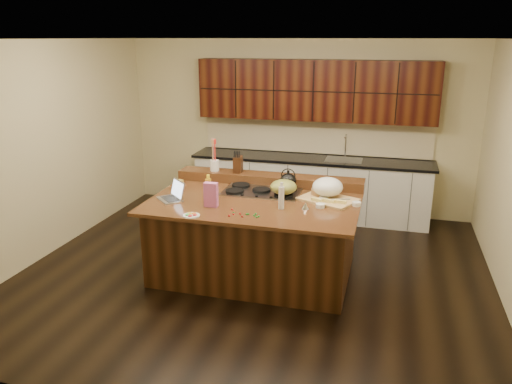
# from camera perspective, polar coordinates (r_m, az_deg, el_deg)

# --- Properties ---
(room) EXTENTS (5.52, 5.02, 2.72)m
(room) POSITION_cam_1_polar(r_m,az_deg,el_deg) (5.64, -0.13, 3.25)
(room) COLOR black
(room) RESTS_ON ground
(island) EXTENTS (2.40, 1.60, 0.92)m
(island) POSITION_cam_1_polar(r_m,az_deg,el_deg) (5.92, -0.13, -5.10)
(island) COLOR black
(island) RESTS_ON ground
(back_ledge) EXTENTS (2.40, 0.30, 0.12)m
(back_ledge) POSITION_cam_1_polar(r_m,az_deg,el_deg) (6.39, 1.54, 1.50)
(back_ledge) COLOR black
(back_ledge) RESTS_ON island
(cooktop) EXTENTS (0.92, 0.52, 0.05)m
(cooktop) POSITION_cam_1_polar(r_m,az_deg,el_deg) (6.03, 0.63, 0.10)
(cooktop) COLOR gray
(cooktop) RESTS_ON island
(back_counter) EXTENTS (3.70, 0.66, 2.40)m
(back_counter) POSITION_cam_1_polar(r_m,az_deg,el_deg) (7.79, 6.40, 4.30)
(back_counter) COLOR silver
(back_counter) RESTS_ON ground
(kettle) EXTENTS (0.23, 0.23, 0.18)m
(kettle) POSITION_cam_1_polar(r_m,az_deg,el_deg) (6.06, 3.69, 1.31)
(kettle) COLOR black
(kettle) RESTS_ON cooktop
(green_bowl) EXTENTS (0.37, 0.37, 0.17)m
(green_bowl) POSITION_cam_1_polar(r_m,az_deg,el_deg) (5.81, 3.17, 0.58)
(green_bowl) COLOR olive
(green_bowl) RESTS_ON cooktop
(laptop) EXTENTS (0.40, 0.39, 0.22)m
(laptop) POSITION_cam_1_polar(r_m,az_deg,el_deg) (5.84, -9.43, -0.28)
(laptop) COLOR #B7B7BC
(laptop) RESTS_ON island
(oil_bottle) EXTENTS (0.07, 0.07, 0.27)m
(oil_bottle) POSITION_cam_1_polar(r_m,az_deg,el_deg) (5.68, -5.46, 0.17)
(oil_bottle) COLOR gold
(oil_bottle) RESTS_ON island
(vinegar_bottle) EXTENTS (0.08, 0.08, 0.25)m
(vinegar_bottle) POSITION_cam_1_polar(r_m,az_deg,el_deg) (5.44, 2.92, -0.67)
(vinegar_bottle) COLOR silver
(vinegar_bottle) RESTS_ON island
(wooden_tray) EXTENTS (0.74, 0.66, 0.25)m
(wooden_tray) POSITION_cam_1_polar(r_m,az_deg,el_deg) (5.83, 8.20, 0.26)
(wooden_tray) COLOR tan
(wooden_tray) RESTS_ON island
(ramekin_a) EXTENTS (0.12, 0.12, 0.04)m
(ramekin_a) POSITION_cam_1_polar(r_m,az_deg,el_deg) (5.54, 7.36, -1.56)
(ramekin_a) COLOR white
(ramekin_a) RESTS_ON island
(ramekin_b) EXTENTS (0.10, 0.10, 0.04)m
(ramekin_b) POSITION_cam_1_polar(r_m,az_deg,el_deg) (5.77, 7.69, -0.80)
(ramekin_b) COLOR white
(ramekin_b) RESTS_ON island
(ramekin_c) EXTENTS (0.12, 0.12, 0.04)m
(ramekin_c) POSITION_cam_1_polar(r_m,az_deg,el_deg) (5.67, 11.42, -1.33)
(ramekin_c) COLOR white
(ramekin_c) RESTS_ON island
(strainer_bowl) EXTENTS (0.29, 0.29, 0.09)m
(strainer_bowl) POSITION_cam_1_polar(r_m,az_deg,el_deg) (5.92, 7.45, -0.09)
(strainer_bowl) COLOR #996B3F
(strainer_bowl) RESTS_ON island
(kitchen_timer) EXTENTS (0.09, 0.09, 0.07)m
(kitchen_timer) POSITION_cam_1_polar(r_m,az_deg,el_deg) (5.48, 5.64, -1.57)
(kitchen_timer) COLOR silver
(kitchen_timer) RESTS_ON island
(pink_bag) EXTENTS (0.15, 0.08, 0.27)m
(pink_bag) POSITION_cam_1_polar(r_m,az_deg,el_deg) (5.52, -5.17, -0.31)
(pink_bag) COLOR #BE5999
(pink_bag) RESTS_ON island
(candy_plate) EXTENTS (0.19, 0.19, 0.01)m
(candy_plate) POSITION_cam_1_polar(r_m,az_deg,el_deg) (5.29, -7.40, -2.68)
(candy_plate) COLOR white
(candy_plate) RESTS_ON island
(package_box) EXTENTS (0.10, 0.08, 0.13)m
(package_box) POSITION_cam_1_polar(r_m,az_deg,el_deg) (6.19, -8.78, 0.80)
(package_box) COLOR gold
(package_box) RESTS_ON island
(utensil_crock) EXTENTS (0.14, 0.14, 0.14)m
(utensil_crock) POSITION_cam_1_polar(r_m,az_deg,el_deg) (6.57, -4.75, 3.05)
(utensil_crock) COLOR white
(utensil_crock) RESTS_ON back_ledge
(knife_block) EXTENTS (0.12, 0.18, 0.21)m
(knife_block) POSITION_cam_1_polar(r_m,az_deg,el_deg) (6.46, -2.07, 3.16)
(knife_block) COLOR black
(knife_block) RESTS_ON back_ledge
(gumdrop_0) EXTENTS (0.02, 0.02, 0.02)m
(gumdrop_0) POSITION_cam_1_polar(r_m,az_deg,el_deg) (5.43, -2.75, -1.98)
(gumdrop_0) COLOR red
(gumdrop_0) RESTS_ON island
(gumdrop_1) EXTENTS (0.02, 0.02, 0.02)m
(gumdrop_1) POSITION_cam_1_polar(r_m,az_deg,el_deg) (5.21, 0.31, -2.80)
(gumdrop_1) COLOR #198C26
(gumdrop_1) RESTS_ON island
(gumdrop_2) EXTENTS (0.02, 0.02, 0.02)m
(gumdrop_2) POSITION_cam_1_polar(r_m,az_deg,el_deg) (5.21, -1.59, -2.81)
(gumdrop_2) COLOR red
(gumdrop_2) RESTS_ON island
(gumdrop_3) EXTENTS (0.02, 0.02, 0.02)m
(gumdrop_3) POSITION_cam_1_polar(r_m,az_deg,el_deg) (5.28, -0.89, -2.53)
(gumdrop_3) COLOR #198C26
(gumdrop_3) RESTS_ON island
(gumdrop_4) EXTENTS (0.02, 0.02, 0.02)m
(gumdrop_4) POSITION_cam_1_polar(r_m,az_deg,el_deg) (5.24, -3.08, -2.72)
(gumdrop_4) COLOR red
(gumdrop_4) RESTS_ON island
(gumdrop_5) EXTENTS (0.02, 0.02, 0.02)m
(gumdrop_5) POSITION_cam_1_polar(r_m,az_deg,el_deg) (5.28, -0.03, -2.51)
(gumdrop_5) COLOR #198C26
(gumdrop_5) RESTS_ON island
(gumdrop_6) EXTENTS (0.02, 0.02, 0.02)m
(gumdrop_6) POSITION_cam_1_polar(r_m,az_deg,el_deg) (5.28, -1.17, -2.51)
(gumdrop_6) COLOR red
(gumdrop_6) RESTS_ON island
(gumdrop_7) EXTENTS (0.02, 0.02, 0.02)m
(gumdrop_7) POSITION_cam_1_polar(r_m,az_deg,el_deg) (5.33, -2.57, -2.34)
(gumdrop_7) COLOR #198C26
(gumdrop_7) RESTS_ON island
(gumdrop_8) EXTENTS (0.02, 0.02, 0.02)m
(gumdrop_8) POSITION_cam_1_polar(r_m,az_deg,el_deg) (5.29, -1.84, -2.49)
(gumdrop_8) COLOR red
(gumdrop_8) RESTS_ON island
(gumdrop_9) EXTENTS (0.02, 0.02, 0.02)m
(gumdrop_9) POSITION_cam_1_polar(r_m,az_deg,el_deg) (5.24, -0.20, -2.69)
(gumdrop_9) COLOR #198C26
(gumdrop_9) RESTS_ON island
(gumdrop_10) EXTENTS (0.02, 0.02, 0.02)m
(gumdrop_10) POSITION_cam_1_polar(r_m,az_deg,el_deg) (5.28, -2.59, -2.55)
(gumdrop_10) COLOR red
(gumdrop_10) RESTS_ON island
(gumdrop_11) EXTENTS (0.02, 0.02, 0.02)m
(gumdrop_11) POSITION_cam_1_polar(r_m,az_deg,el_deg) (5.19, 0.04, -2.87)
(gumdrop_11) COLOR #198C26
(gumdrop_11) RESTS_ON island
(gumdrop_12) EXTENTS (0.02, 0.02, 0.02)m
(gumdrop_12) POSITION_cam_1_polar(r_m,az_deg,el_deg) (5.36, -2.53, -2.25)
(gumdrop_12) COLOR red
(gumdrop_12) RESTS_ON island
(gumdrop_13) EXTENTS (0.02, 0.02, 0.02)m
(gumdrop_13) POSITION_cam_1_polar(r_m,az_deg,el_deg) (5.28, -1.11, -2.54)
(gumdrop_13) COLOR #198C26
(gumdrop_13) RESTS_ON island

